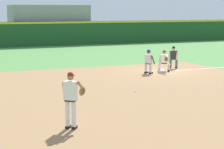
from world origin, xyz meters
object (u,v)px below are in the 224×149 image
(baserunner, at_px, (149,60))
(umpire, at_px, (174,56))
(first_base_bag, at_px, (162,71))
(pitcher, at_px, (71,97))
(first_baseman, at_px, (164,60))
(baseball, at_px, (135,91))

(baserunner, height_order, umpire, same)
(first_base_bag, relative_size, baserunner, 0.26)
(pitcher, relative_size, umpire, 1.27)
(baserunner, relative_size, umpire, 1.00)
(first_baseman, bearing_deg, pitcher, -133.37)
(umpire, bearing_deg, first_base_bag, -144.05)
(pitcher, bearing_deg, baseball, 45.23)
(first_base_bag, relative_size, pitcher, 0.20)
(first_base_bag, xyz_separation_m, pitcher, (-9.46, -10.20, 1.01))
(first_baseman, bearing_deg, baseball, -132.06)
(pitcher, relative_size, baserunner, 1.27)
(baserunner, bearing_deg, pitcher, -130.15)
(umpire, bearing_deg, baserunner, -151.83)
(first_baseman, bearing_deg, first_base_bag, -172.56)
(first_base_bag, xyz_separation_m, umpire, (1.56, 1.13, 0.75))
(first_base_bag, height_order, baseball, first_base_bag)
(baserunner, bearing_deg, first_base_bag, 15.12)
(pitcher, distance_m, umpire, 15.81)
(pitcher, xyz_separation_m, baserunner, (8.35, 9.89, -0.27))
(first_base_bag, distance_m, first_baseman, 0.71)
(first_base_bag, relative_size, first_baseman, 0.28)
(pitcher, height_order, baserunner, pitcher)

